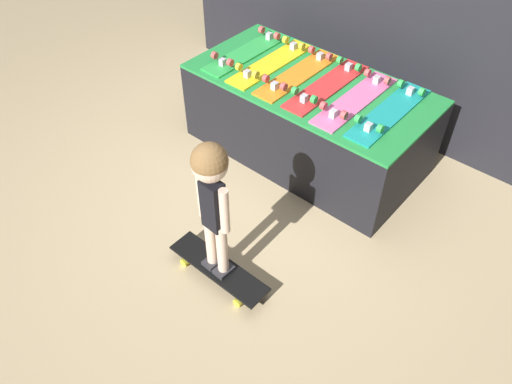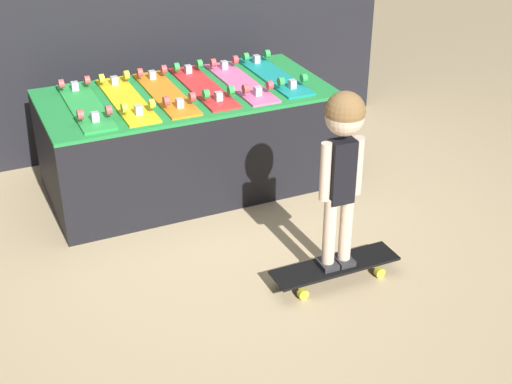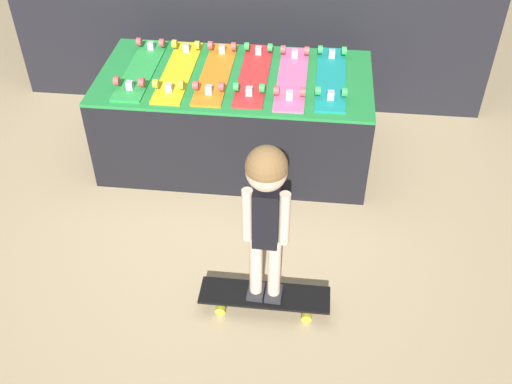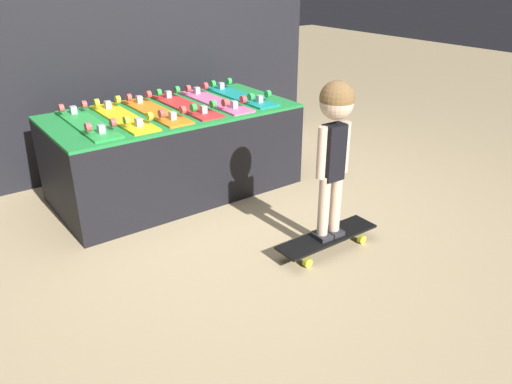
{
  "view_description": "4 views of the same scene",
  "coord_description": "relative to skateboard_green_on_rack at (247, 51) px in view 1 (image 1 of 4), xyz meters",
  "views": [
    {
      "loc": [
        1.66,
        -1.87,
        2.45
      ],
      "look_at": [
        0.2,
        -0.18,
        0.28
      ],
      "focal_mm": 35.0,
      "sensor_mm": 36.0,
      "label": 1
    },
    {
      "loc": [
        -1.27,
        -3.19,
        2.12
      ],
      "look_at": [
        0.07,
        -0.24,
        0.35
      ],
      "focal_mm": 50.0,
      "sensor_mm": 36.0,
      "label": 2
    },
    {
      "loc": [
        0.49,
        -2.65,
        2.46
      ],
      "look_at": [
        0.22,
        -0.15,
        0.34
      ],
      "focal_mm": 42.0,
      "sensor_mm": 36.0,
      "label": 3
    },
    {
      "loc": [
        -1.53,
        -2.47,
        1.56
      ],
      "look_at": [
        0.09,
        -0.25,
        0.28
      ],
      "focal_mm": 35.0,
      "sensor_mm": 36.0,
      "label": 4
    }
  ],
  "objects": [
    {
      "name": "skateboard_pink_on_rack",
      "position": [
        0.95,
        -0.01,
        0.0
      ],
      "size": [
        0.18,
        0.79,
        0.09
      ],
      "color": "pink",
      "rests_on": "display_rack"
    },
    {
      "name": "display_rack",
      "position": [
        0.59,
        -0.01,
        -0.32
      ],
      "size": [
        1.7,
        0.86,
        0.61
      ],
      "color": "black",
      "rests_on": "ground_plane"
    },
    {
      "name": "skateboard_yellow_on_rack",
      "position": [
        0.24,
        -0.0,
        0.0
      ],
      "size": [
        0.18,
        0.79,
        0.09
      ],
      "color": "yellow",
      "rests_on": "display_rack"
    },
    {
      "name": "skateboard_orange_on_rack",
      "position": [
        0.48,
        0.0,
        0.0
      ],
      "size": [
        0.18,
        0.79,
        0.09
      ],
      "color": "orange",
      "rests_on": "display_rack"
    },
    {
      "name": "skateboard_on_floor",
      "position": [
        0.91,
        -1.29,
        -0.56
      ],
      "size": [
        0.67,
        0.18,
        0.09
      ],
      "color": "black",
      "rests_on": "ground_plane"
    },
    {
      "name": "skateboard_teal_on_rack",
      "position": [
        1.19,
        0.02,
        0.0
      ],
      "size": [
        0.18,
        0.79,
        0.09
      ],
      "color": "teal",
      "rests_on": "display_rack"
    },
    {
      "name": "child",
      "position": [
        0.91,
        -1.29,
        0.1
      ],
      "size": [
        0.22,
        0.19,
        0.92
      ],
      "rotation": [
        0.0,
        0.0,
        -0.04
      ],
      "color": "#2D2D33",
      "rests_on": "skateboard_on_floor"
    },
    {
      "name": "skateboard_green_on_rack",
      "position": [
        0.0,
        0.0,
        0.0
      ],
      "size": [
        0.18,
        0.79,
        0.09
      ],
      "color": "green",
      "rests_on": "display_rack"
    },
    {
      "name": "skateboard_red_on_rack",
      "position": [
        0.71,
        0.01,
        0.0
      ],
      "size": [
        0.18,
        0.79,
        0.09
      ],
      "color": "red",
      "rests_on": "display_rack"
    },
    {
      "name": "ground_plane",
      "position": [
        0.59,
        -0.64,
        -0.63
      ],
      "size": [
        16.0,
        16.0,
        0.0
      ],
      "primitive_type": "plane",
      "color": "tan"
    }
  ]
}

